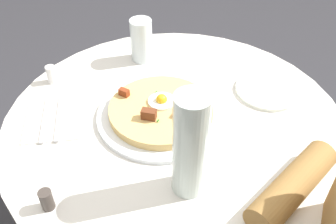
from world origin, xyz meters
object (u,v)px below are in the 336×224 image
Objects in this scene: salt_shaker at (51,74)px; water_glass at (141,40)px; fork at (59,117)px; pepper_shaker at (47,200)px; knife at (45,119)px; water_bottle at (190,146)px; pizza_plate at (161,115)px; bread_plate at (267,90)px; breakfast_pizza at (161,110)px; dining_table at (174,161)px.

water_glass is at bearing 48.27° from salt_shaker.
pepper_shaker is (0.14, -0.24, 0.02)m from fork.
water_bottle is at bearing -128.20° from knife.
salt_shaker is (-0.36, 0.02, 0.02)m from pizza_plate.
fork is (-0.24, -0.11, 0.00)m from pizza_plate.
knife is at bearing 172.55° from water_bottle.
pizza_plate is 1.89× the size of knife.
bread_plate is at bearing 18.55° from salt_shaker.
salt_shaker is (-0.12, 0.13, 0.02)m from fork.
breakfast_pizza reaches higher than knife.
bread_plate is (0.24, 0.22, -0.02)m from breakfast_pizza.
knife is 3.37× the size of salt_shaker.
bread_plate is 0.59m from fork.
water_glass is 2.54× the size of salt_shaker.
breakfast_pizza reaches higher than dining_table.
bread_plate is 1.02× the size of fork.
pepper_shaker is at bearing -111.48° from dining_table.
dining_table is 0.20m from breakfast_pizza.
breakfast_pizza is 0.27m from fork.
water_bottle is (0.15, -0.19, 0.12)m from pizza_plate.
bread_plate is at bearing 42.41° from pizza_plate.
dining_table is 0.34m from bread_plate.
knife is (-0.28, -0.13, 0.00)m from pizza_plate.
fork reaches higher than dining_table.
pizza_plate is 1.86× the size of bread_plate.
knife is 3.65× the size of pepper_shaker.
water_bottle reaches higher than bread_plate.
knife is 0.17m from salt_shaker.
fork is at bearing -154.88° from pizza_plate.
water_glass reaches higher than pepper_shaker.
bread_plate reaches higher than dining_table.
fork is 1.32× the size of water_glass.
breakfast_pizza is 0.32m from bread_plate.
salt_shaker is (-0.40, 0.01, 0.20)m from dining_table.
fork is 0.42m from water_bottle.
water_glass reaches higher than dining_table.
pepper_shaker is (0.26, -0.37, -0.00)m from salt_shaker.
water_glass is at bearing 96.25° from pepper_shaker.
pepper_shaker is at bearing -106.44° from pizza_plate.
dining_table is 5.03× the size of knife.
pizza_plate is 0.32m from bread_plate.
pizza_plate is 0.02m from breakfast_pizza.
breakfast_pizza is at bearing 127.82° from water_bottle.
bread_plate is at bearing -86.42° from knife.
breakfast_pizza is at bearing -2.77° from salt_shaker.
bread_plate reaches higher than knife.
water_glass reaches higher than breakfast_pizza.
dining_table is 0.44m from salt_shaker.
bread_plate is 0.41m from water_glass.
salt_shaker is at bearing 10.37° from fork.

